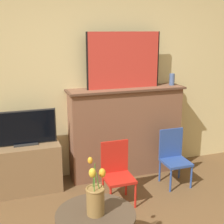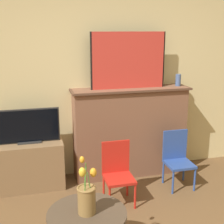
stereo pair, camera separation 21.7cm
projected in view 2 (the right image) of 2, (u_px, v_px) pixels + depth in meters
name	position (u px, v px, depth m)	size (l,w,h in m)	color
wall_back	(95.00, 73.00, 3.97)	(8.00, 0.06, 2.70)	beige
fireplace_mantel	(130.00, 131.00, 4.08)	(1.52, 0.37, 1.17)	brown
painting	(128.00, 60.00, 3.85)	(0.95, 0.03, 0.69)	black
mantel_candle	(178.00, 80.00, 4.08)	(0.07, 0.07, 0.15)	#4C6699
tv_stand	(31.00, 165.00, 3.80)	(0.77, 0.41, 0.58)	olive
tv_monitor	(29.00, 127.00, 3.68)	(0.72, 0.12, 0.41)	#2D2D2D
chair_red	(118.00, 170.00, 3.45)	(0.32, 0.32, 0.69)	red
chair_blue	(177.00, 157.00, 3.82)	(0.32, 0.32, 0.69)	#2D4C99
vase_tulips	(87.00, 197.00, 2.37)	(0.15, 0.19, 0.44)	olive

